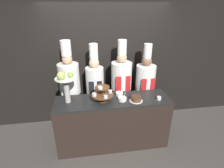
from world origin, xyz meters
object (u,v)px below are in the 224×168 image
at_px(tiered_stand, 102,93).
at_px(fruit_pedestal, 65,82).
at_px(chef_center_left, 95,87).
at_px(serving_bowl_near, 122,99).
at_px(chef_center_right, 121,84).
at_px(cake_round, 136,99).
at_px(cup_white, 159,98).
at_px(chef_left, 70,86).
at_px(chef_right, 145,85).
at_px(serving_bowl_far, 119,94).

height_order(tiered_stand, fruit_pedestal, fruit_pedestal).
bearing_deg(chef_center_left, serving_bowl_near, -55.03).
bearing_deg(tiered_stand, chef_center_right, 52.16).
bearing_deg(chef_center_right, chef_center_left, -180.00).
xyz_separation_m(fruit_pedestal, cake_round, (1.15, -0.13, -0.32)).
bearing_deg(tiered_stand, cup_white, -6.27).
bearing_deg(chef_left, cake_round, -30.02).
xyz_separation_m(cake_round, chef_center_left, (-0.65, 0.66, -0.04)).
bearing_deg(chef_center_right, fruit_pedestal, -152.79).
height_order(chef_left, chef_center_left, chef_left).
relative_size(chef_left, chef_right, 1.06).
height_order(tiered_stand, chef_left, chef_left).
relative_size(serving_bowl_far, chef_right, 0.09).
distance_m(fruit_pedestal, chef_center_right, 1.20).
relative_size(fruit_pedestal, chef_left, 0.30).
distance_m(cup_white, chef_right, 0.67).
xyz_separation_m(cup_white, chef_right, (-0.02, 0.67, -0.05)).
bearing_deg(cup_white, chef_center_right, 128.11).
bearing_deg(serving_bowl_far, chef_left, 155.15).
xyz_separation_m(fruit_pedestal, serving_bowl_near, (0.92, -0.08, -0.34)).
distance_m(chef_center_right, chef_right, 0.51).
bearing_deg(tiered_stand, chef_right, 30.95).
relative_size(tiered_stand, serving_bowl_near, 2.33).
bearing_deg(chef_left, chef_center_right, 0.00).
height_order(fruit_pedestal, serving_bowl_near, fruit_pedestal).
bearing_deg(tiered_stand, chef_left, 135.56).
xyz_separation_m(cake_round, chef_left, (-1.14, 0.66, 0.01)).
distance_m(serving_bowl_near, serving_bowl_far, 0.19).
xyz_separation_m(tiered_stand, chef_center_left, (-0.09, 0.57, -0.14)).
bearing_deg(fruit_pedestal, chef_center_left, 46.71).
relative_size(serving_bowl_far, chef_left, 0.08).
bearing_deg(tiered_stand, cake_round, -9.41).
xyz_separation_m(tiered_stand, serving_bowl_near, (0.34, -0.04, -0.11)).
bearing_deg(cake_round, cup_white, -1.81).
height_order(chef_left, chef_right, chef_left).
bearing_deg(fruit_pedestal, cup_white, -5.28).
relative_size(chef_center_right, chef_right, 1.05).
distance_m(serving_bowl_near, chef_left, 1.10).
bearing_deg(cup_white, serving_bowl_near, 174.36).
bearing_deg(chef_center_left, serving_bowl_far, -45.32).
xyz_separation_m(tiered_stand, cup_white, (0.97, -0.11, -0.12)).
xyz_separation_m(cup_white, chef_center_right, (-0.53, 0.67, 0.01)).
relative_size(tiered_stand, cake_round, 1.70).
distance_m(serving_bowl_far, chef_center_right, 0.43).
distance_m(cake_round, serving_bowl_far, 0.34).
bearing_deg(chef_right, cup_white, -88.02).
bearing_deg(chef_center_right, cake_round, -79.32).
bearing_deg(serving_bowl_far, chef_center_left, 134.68).
height_order(chef_center_right, chef_right, chef_center_right).
bearing_deg(chef_center_left, chef_right, -0.00).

